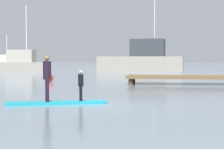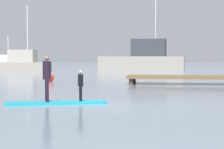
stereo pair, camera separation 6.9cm
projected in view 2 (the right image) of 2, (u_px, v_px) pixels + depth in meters
name	position (u px, v px, depth m)	size (l,w,h in m)	color
ground_plane	(119.00, 105.00, 15.03)	(240.00, 240.00, 0.00)	gray
paddleboard_near	(56.00, 103.00, 15.47)	(3.70, 1.82, 0.10)	#1E9EB2
paddler_adult	(47.00, 75.00, 15.36)	(0.38, 0.51, 1.73)	black
paddler_child_solo	(81.00, 84.00, 15.63)	(0.26, 0.38, 1.14)	black
fishing_boat_white_large	(144.00, 59.00, 53.62)	(11.01, 4.01, 9.94)	#9E9384
fishing_boat_green_midground	(19.00, 63.00, 50.49)	(7.99, 2.58, 7.92)	#9E9384
trawler_grey_distant	(5.00, 64.00, 60.16)	(5.30, 2.90, 4.87)	silver
floating_dock	(211.00, 77.00, 26.44)	(10.56, 2.31, 0.55)	brown
mooring_buoy_near	(50.00, 78.00, 29.18)	(0.58, 0.58, 0.58)	red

